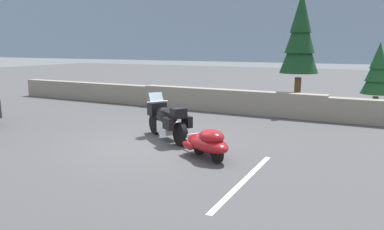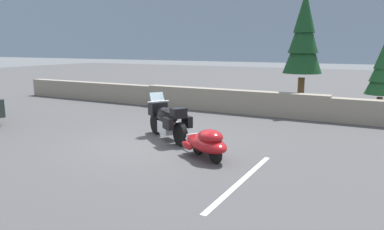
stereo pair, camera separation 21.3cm
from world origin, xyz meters
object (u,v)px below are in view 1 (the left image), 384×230
touring_motorcycle (167,119)px  car_shaped_trailer (208,142)px  pine_tree_secondary (378,71)px  pine_tree_tall (300,37)px

touring_motorcycle → car_shaped_trailer: 2.24m
pine_tree_secondary → pine_tree_tall: bearing=175.9°
touring_motorcycle → pine_tree_tall: 7.59m
touring_motorcycle → pine_tree_tall: pine_tree_tall is taller
touring_motorcycle → pine_tree_secondary: (5.46, 6.50, 1.20)m
pine_tree_tall → pine_tree_secondary: size_ratio=1.72×
car_shaped_trailer → pine_tree_secondary: pine_tree_secondary is taller
touring_motorcycle → car_shaped_trailer: size_ratio=0.99×
touring_motorcycle → pine_tree_secondary: 8.58m
car_shaped_trailer → pine_tree_secondary: 8.60m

